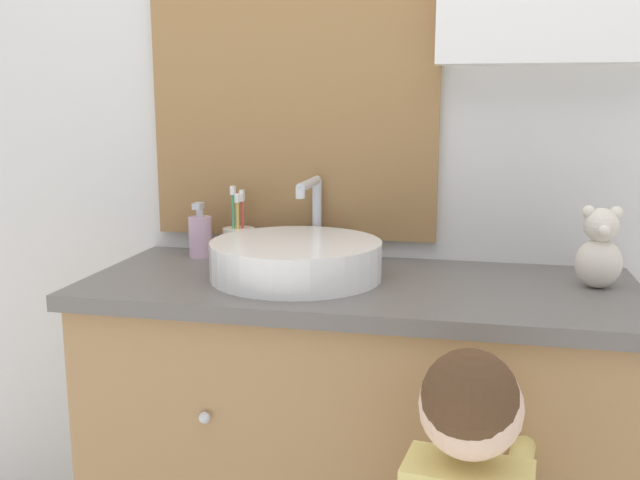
# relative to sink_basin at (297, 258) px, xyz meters

# --- Properties ---
(wall_back) EXTENTS (3.20, 0.18, 2.50)m
(wall_back) POSITION_rel_sink_basin_xyz_m (0.16, 0.28, 0.37)
(wall_back) COLOR silver
(wall_back) RESTS_ON ground_plane
(vanity_counter) EXTENTS (1.22, 0.52, 0.86)m
(vanity_counter) POSITION_rel_sink_basin_xyz_m (0.14, -0.00, -0.48)
(vanity_counter) COLOR #A37A4C
(vanity_counter) RESTS_ON ground_plane
(sink_basin) EXTENTS (0.39, 0.44, 0.21)m
(sink_basin) POSITION_rel_sink_basin_xyz_m (0.00, 0.00, 0.00)
(sink_basin) COLOR white
(sink_basin) RESTS_ON vanity_counter
(toothbrush_holder) EXTENTS (0.08, 0.08, 0.18)m
(toothbrush_holder) POSITION_rel_sink_basin_xyz_m (-0.20, 0.18, -0.00)
(toothbrush_holder) COLOR beige
(toothbrush_holder) RESTS_ON vanity_counter
(soap_dispenser) EXTENTS (0.06, 0.06, 0.14)m
(soap_dispenser) POSITION_rel_sink_basin_xyz_m (-0.30, 0.16, 0.01)
(soap_dispenser) COLOR #CCA3BC
(soap_dispenser) RESTS_ON vanity_counter
(teddy_bear) EXTENTS (0.10, 0.08, 0.18)m
(teddy_bear) POSITION_rel_sink_basin_xyz_m (0.65, 0.05, 0.04)
(teddy_bear) COLOR beige
(teddy_bear) RESTS_ON vanity_counter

